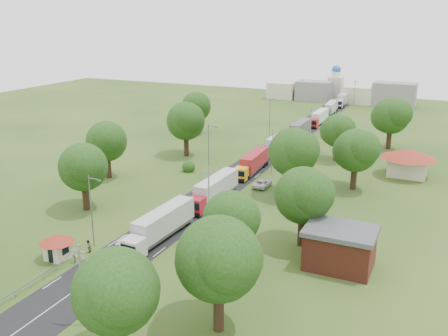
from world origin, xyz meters
The scene contains 46 objects.
ground centered at (0.00, 0.00, 0.00)m, with size 260.00×260.00×0.00m, color #294818.
road centered at (0.00, 20.00, 0.00)m, with size 8.00×200.00×0.04m, color black.
boom_barrier centered at (-1.36, -25.00, 0.89)m, with size 9.22×0.35×1.18m.
guard_booth centered at (-7.20, -25.00, 2.16)m, with size 4.40×4.40×3.45m.
guard_rail centered at (-5.00, -35.00, 0.00)m, with size 0.10×17.00×1.70m, color slate, non-canonical shape.
info_sign centered at (5.20, 35.00, 3.00)m, with size 0.12×3.10×4.10m.
pole_0 centered at (5.50, -35.00, 4.68)m, with size 1.60×0.24×9.00m.
pole_1 centered at (5.50, -7.00, 4.68)m, with size 1.60×0.24×9.00m.
pole_2 centered at (5.50, 21.00, 4.68)m, with size 1.60×0.24×9.00m.
pole_3 centered at (5.50, 49.00, 4.68)m, with size 1.60×0.24×9.00m.
pole_4 centered at (5.50, 77.00, 4.68)m, with size 1.60×0.24×9.00m.
pole_5 centered at (5.50, 105.00, 4.68)m, with size 1.60×0.24×9.00m.
lamp_0 centered at (-5.35, -20.00, 5.55)m, with size 2.03×0.22×10.00m.
lamp_1 centered at (-5.35, 15.00, 5.55)m, with size 2.03×0.22×10.00m.
lamp_2 centered at (-5.35, 50.00, 5.55)m, with size 2.03×0.22×10.00m.
tree_0 centered at (11.99, -37.84, 7.22)m, with size 8.80×8.80×11.07m.
tree_1 centered at (17.99, -29.83, 7.85)m, with size 9.60×9.60×12.05m.
tree_2 centered at (13.99, -17.86, 6.60)m, with size 8.00×8.00×10.10m.
tree_3 centered at (19.99, -7.84, 7.22)m, with size 8.80×8.80×11.07m.
tree_4 centered at (12.99, 10.17, 7.85)m, with size 9.60×9.60×12.05m.
tree_5 centered at (21.99, 18.16, 7.22)m, with size 8.80×8.80×11.07m.
tree_6 centered at (14.99, 35.14, 6.60)m, with size 8.00×8.00×10.10m.
tree_7 centered at (23.99, 50.17, 7.85)m, with size 9.60×9.60×12.05m.
tree_10 centered at (-15.01, -9.84, 7.22)m, with size 8.80×8.80×11.07m.
tree_11 centered at (-22.01, 5.16, 7.22)m, with size 8.80×8.80×11.07m.
tree_12 centered at (-16.01, 25.17, 7.85)m, with size 9.60×9.60×12.05m.
tree_13 centered at (-24.01, 45.16, 7.22)m, with size 8.80×8.80×11.07m.
house_brick centered at (26.00, -12.00, 2.65)m, with size 8.60×6.60×5.20m.
house_cream centered at (30.00, 30.00, 3.64)m, with size 10.08×10.08×5.80m.
distant_town centered at (0.68, 110.00, 3.49)m, with size 52.00×8.00×8.00m.
church centered at (-4.00, 118.00, 5.39)m, with size 5.00×5.00×12.30m.
truck_0 centered at (1.77, -14.59, 2.20)m, with size 3.08×14.98×4.14m.
truck_1 centered at (2.07, 1.80, 2.16)m, with size 2.80×14.68×4.07m.
truck_2 centered at (1.99, 19.68, 2.06)m, with size 2.94×14.08×3.89m.
truck_3 centered at (1.62, 36.33, 2.05)m, with size 2.79×14.00×3.87m.
truck_4 centered at (1.78, 52.23, 2.08)m, with size 2.54×14.15×3.92m.
truck_5 centered at (2.38, 69.83, 2.01)m, with size 2.37×13.67×3.79m.
truck_6 centered at (1.85, 86.25, 1.98)m, with size 2.94×13.53×3.74m.
truck_7 centered at (1.95, 104.31, 2.17)m, with size 3.09×14.83×4.10m.
car_lane_front centered at (-1.00, -23.50, 0.67)m, with size 1.59×3.95×1.35m, color black.
car_lane_mid centered at (-1.00, -18.00, 0.76)m, with size 1.61×4.61×1.52m, color #A3A7AB.
car_lane_rear centered at (-1.74, -6.80, 0.66)m, with size 1.85×4.55×1.32m, color black.
car_verge_near centered at (6.80, 12.29, 0.72)m, with size 2.38×5.15×1.43m, color silver.
car_verge_far centered at (8.00, 32.37, 0.83)m, with size 1.96×4.88×1.66m, color #54575B.
pedestrian_near centered at (0.53, -28.50, 0.88)m, with size 0.64×0.42×1.75m, color gray.
pedestrian_booth centered at (-4.80, -22.00, 0.86)m, with size 0.84×0.65×1.73m, color gray.
Camera 1 is at (36.41, -68.61, 30.07)m, focal length 40.00 mm.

